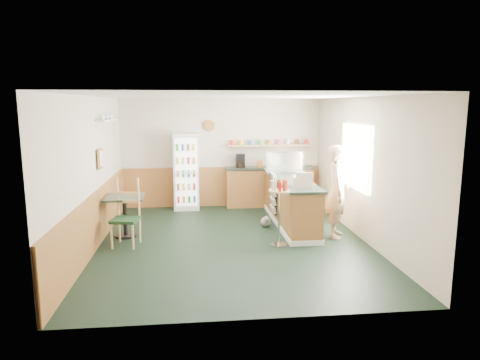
{
  "coord_description": "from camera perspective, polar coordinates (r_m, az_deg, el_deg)",
  "views": [
    {
      "loc": [
        -0.66,
        -7.73,
        2.54
      ],
      "look_at": [
        0.21,
        0.6,
        1.08
      ],
      "focal_mm": 32.0,
      "sensor_mm": 36.0,
      "label": 1
    }
  ],
  "objects": [
    {
      "name": "cafe_chair",
      "position": [
        8.13,
        -14.98,
        -3.93
      ],
      "size": [
        0.53,
        0.53,
        1.23
      ],
      "rotation": [
        0.0,
        0.0,
        -0.19
      ],
      "color": "black",
      "rests_on": "ground"
    },
    {
      "name": "condiment_stand",
      "position": [
        7.78,
        5.25,
        -3.0
      ],
      "size": [
        0.39,
        0.39,
        1.21
      ],
      "rotation": [
        0.0,
        0.0,
        -0.13
      ],
      "color": "silver",
      "rests_on": "ground"
    },
    {
      "name": "display_case",
      "position": [
        9.83,
        5.88,
        2.32
      ],
      "size": [
        0.85,
        0.44,
        0.48
      ],
      "color": "silver",
      "rests_on": "service_counter"
    },
    {
      "name": "drinks_fridge",
      "position": [
        10.6,
        -7.19,
        1.13
      ],
      "size": [
        0.62,
        0.53,
        1.87
      ],
      "color": "silver",
      "rests_on": "ground"
    },
    {
      "name": "back_counter",
      "position": [
        10.88,
        3.9,
        -0.65
      ],
      "size": [
        2.24,
        0.42,
        1.69
      ],
      "color": "#AB6937",
      "rests_on": "ground"
    },
    {
      "name": "newspaper_rack",
      "position": [
        9.25,
        4.45,
        -1.78
      ],
      "size": [
        0.09,
        0.44,
        0.89
      ],
      "color": "black",
      "rests_on": "ground"
    },
    {
      "name": "shopkeeper",
      "position": [
        8.46,
        12.85,
        -1.52
      ],
      "size": [
        0.61,
        0.71,
        1.8
      ],
      "primitive_type": "imported",
      "rotation": [
        0.0,
        0.0,
        1.24
      ],
      "color": "tan",
      "rests_on": "ground"
    },
    {
      "name": "ground",
      "position": [
        8.17,
        -1.05,
        -8.21
      ],
      "size": [
        6.0,
        6.0,
        0.0
      ],
      "primitive_type": "plane",
      "color": "black",
      "rests_on": "ground"
    },
    {
      "name": "service_counter",
      "position": [
        9.27,
        6.71,
        -3.12
      ],
      "size": [
        0.68,
        3.01,
        1.01
      ],
      "color": "#AB6937",
      "rests_on": "ground"
    },
    {
      "name": "dog_doorstop",
      "position": [
        9.1,
        3.45,
        -5.52
      ],
      "size": [
        0.21,
        0.27,
        0.25
      ],
      "rotation": [
        0.0,
        0.0,
        0.18
      ],
      "color": "gray",
      "rests_on": "ground"
    },
    {
      "name": "cash_register",
      "position": [
        8.22,
        8.28,
        -0.2
      ],
      "size": [
        0.41,
        0.42,
        0.2
      ],
      "primitive_type": "cube",
      "rotation": [
        0.0,
        0.0,
        -0.18
      ],
      "color": "beige",
      "rests_on": "service_counter"
    },
    {
      "name": "cafe_table",
      "position": [
        8.62,
        -15.13,
        -3.65
      ],
      "size": [
        0.76,
        0.76,
        0.81
      ],
      "rotation": [
        0.0,
        0.0,
        0.04
      ],
      "color": "black",
      "rests_on": "ground"
    },
    {
      "name": "room_envelope",
      "position": [
        8.54,
        -3.03,
        3.07
      ],
      "size": [
        5.04,
        6.02,
        2.72
      ],
      "color": "beige",
      "rests_on": "ground"
    }
  ]
}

